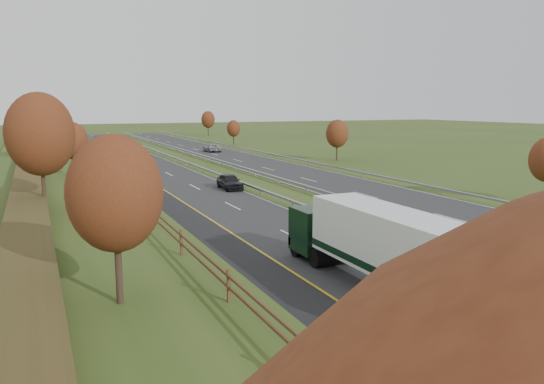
% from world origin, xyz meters
% --- Properties ---
extents(ground, '(400.00, 400.00, 0.00)m').
position_xyz_m(ground, '(8.00, 55.00, 0.00)').
color(ground, '#314619').
rests_on(ground, ground).
extents(near_carriageway, '(10.50, 200.00, 0.04)m').
position_xyz_m(near_carriageway, '(0.00, 60.00, 0.02)').
color(near_carriageway, '#242427').
rests_on(near_carriageway, ground).
extents(far_carriageway, '(10.50, 200.00, 0.04)m').
position_xyz_m(far_carriageway, '(16.50, 60.00, 0.02)').
color(far_carriageway, '#242427').
rests_on(far_carriageway, ground).
extents(hard_shoulder, '(3.00, 200.00, 0.04)m').
position_xyz_m(hard_shoulder, '(-3.75, 60.00, 0.02)').
color(hard_shoulder, black).
rests_on(hard_shoulder, ground).
extents(lane_markings, '(26.75, 200.00, 0.01)m').
position_xyz_m(lane_markings, '(6.40, 59.88, 0.05)').
color(lane_markings, silver).
rests_on(lane_markings, near_carriageway).
extents(embankment_left, '(12.00, 200.00, 2.00)m').
position_xyz_m(embankment_left, '(-13.00, 60.00, 1.00)').
color(embankment_left, '#314619').
rests_on(embankment_left, ground).
extents(hedge_left, '(2.20, 180.00, 1.10)m').
position_xyz_m(hedge_left, '(-15.00, 60.00, 2.55)').
color(hedge_left, '#383617').
rests_on(hedge_left, embankment_left).
extents(fence_left, '(0.12, 189.06, 1.20)m').
position_xyz_m(fence_left, '(-8.50, 59.59, 2.73)').
color(fence_left, '#422B19').
rests_on(fence_left, embankment_left).
extents(median_barrier_near, '(0.32, 200.00, 0.71)m').
position_xyz_m(median_barrier_near, '(5.70, 60.00, 0.61)').
color(median_barrier_near, gray).
rests_on(median_barrier_near, ground).
extents(median_barrier_far, '(0.32, 200.00, 0.71)m').
position_xyz_m(median_barrier_far, '(10.80, 60.00, 0.61)').
color(median_barrier_far, gray).
rests_on(median_barrier_far, ground).
extents(outer_barrier_far, '(0.32, 200.00, 0.71)m').
position_xyz_m(outer_barrier_far, '(22.30, 60.00, 0.62)').
color(outer_barrier_far, gray).
rests_on(outer_barrier_far, ground).
extents(trees_left, '(6.64, 164.30, 7.66)m').
position_xyz_m(trees_left, '(-12.64, 56.63, 6.37)').
color(trees_left, '#2D2116').
rests_on(trees_left, embankment_left).
extents(trees_far, '(8.45, 118.60, 7.12)m').
position_xyz_m(trees_far, '(29.80, 89.21, 4.25)').
color(trees_far, '#2D2116').
rests_on(trees_far, ground).
extents(box_lorry, '(2.58, 16.28, 4.06)m').
position_xyz_m(box_lorry, '(0.20, 10.64, 2.33)').
color(box_lorry, black).
rests_on(box_lorry, near_carriageway).
extents(road_tanker, '(2.40, 11.22, 3.46)m').
position_xyz_m(road_tanker, '(-1.60, 86.22, 1.86)').
color(road_tanker, silver).
rests_on(road_tanker, near_carriageway).
extents(car_dark_near, '(2.11, 4.83, 1.62)m').
position_xyz_m(car_dark_near, '(4.27, 44.14, 0.85)').
color(car_dark_near, black).
rests_on(car_dark_near, near_carriageway).
extents(car_silver_mid, '(1.85, 4.56, 1.47)m').
position_xyz_m(car_silver_mid, '(-1.50, 61.06, 0.78)').
color(car_silver_mid, '#A9A8AC').
rests_on(car_silver_mid, near_carriageway).
extents(car_small_far, '(2.30, 4.58, 1.28)m').
position_xyz_m(car_small_far, '(-0.57, 124.29, 0.68)').
color(car_small_far, '#111D36').
rests_on(car_small_far, near_carriageway).
extents(car_oncoming, '(2.56, 5.36, 1.48)m').
position_xyz_m(car_oncoming, '(16.55, 88.45, 0.78)').
color(car_oncoming, '#9B9A9F').
rests_on(car_oncoming, far_carriageway).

